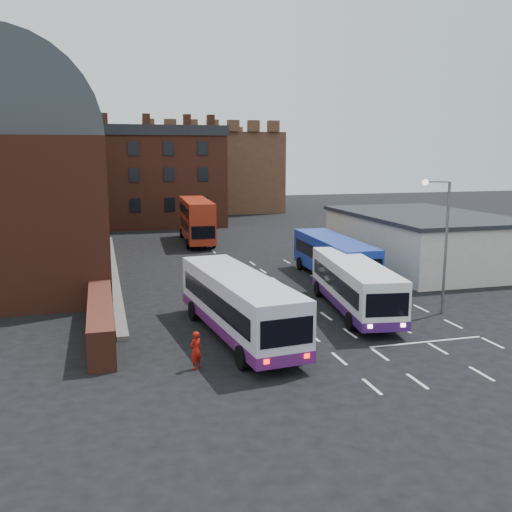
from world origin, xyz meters
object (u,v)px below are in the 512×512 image
object	(u,v)px
bus_blue	(334,256)
bus_red_double	(197,220)
pedestrian_beige	(243,344)
bus_white_inbound	(354,283)
street_lamp	(442,234)
pedestrian_red	(196,350)
bus_white_outbound	(238,301)

from	to	relation	value
bus_blue	bus_red_double	bearing A→B (deg)	-69.03
bus_blue	pedestrian_beige	world-z (taller)	bus_blue
bus_white_inbound	bus_red_double	size ratio (longest dim) A/B	0.99
street_lamp	pedestrian_beige	xyz separation A→B (m)	(-12.60, -4.54, -3.76)
bus_red_double	pedestrian_beige	size ratio (longest dim) A/B	6.70
bus_red_double	pedestrian_beige	bearing A→B (deg)	87.06
pedestrian_red	pedestrian_beige	world-z (taller)	pedestrian_red
pedestrian_red	pedestrian_beige	xyz separation A→B (m)	(2.11, 0.22, -0.00)
bus_white_inbound	pedestrian_red	distance (m)	12.05
bus_blue	bus_red_double	world-z (taller)	bus_red_double
bus_white_outbound	bus_white_inbound	size ratio (longest dim) A/B	1.07
bus_white_outbound	street_lamp	xyz separation A→B (m)	(11.98, 1.14, 2.73)
bus_white_outbound	pedestrian_beige	distance (m)	3.60
bus_blue	bus_white_inbound	bearing A→B (deg)	77.48
bus_white_inbound	bus_blue	xyz separation A→B (m)	(2.13, 8.05, 0.07)
bus_white_outbound	pedestrian_red	distance (m)	4.65
pedestrian_red	bus_blue	bearing A→B (deg)	-162.70
bus_white_outbound	bus_blue	size ratio (longest dim) A/B	1.05
bus_white_inbound	street_lamp	bearing A→B (deg)	169.07
street_lamp	bus_blue	bearing A→B (deg)	103.77
bus_white_outbound	street_lamp	world-z (taller)	street_lamp
bus_white_outbound	bus_red_double	bearing A→B (deg)	78.21
bus_red_double	bus_white_inbound	bearing A→B (deg)	102.42
bus_white_outbound	bus_blue	distance (m)	14.42
pedestrian_red	bus_white_inbound	bearing A→B (deg)	179.70
bus_white_outbound	bus_blue	world-z (taller)	bus_white_outbound
bus_red_double	street_lamp	distance (m)	30.60
bus_white_inbound	street_lamp	distance (m)	5.54
bus_blue	pedestrian_beige	bearing A→B (deg)	56.40
bus_white_outbound	pedestrian_red	size ratio (longest dim) A/B	7.10
bus_blue	street_lamp	xyz separation A→B (m)	(2.35, -9.60, 2.80)
bus_white_outbound	bus_red_double	size ratio (longest dim) A/B	1.06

